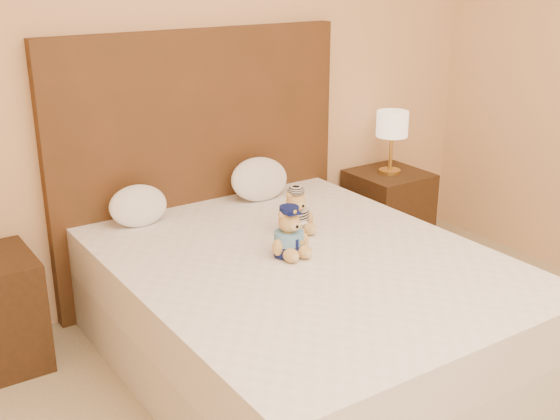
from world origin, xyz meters
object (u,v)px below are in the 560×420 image
(bed, at_px, (304,311))
(nightstand_right, at_px, (387,213))
(pillow_left, at_px, (138,204))
(teddy_police, at_px, (289,231))
(teddy_prisoner, at_px, (296,211))
(pillow_right, at_px, (259,177))
(lamp, at_px, (392,127))

(bed, bearing_deg, nightstand_right, 32.62)
(bed, height_order, nightstand_right, same)
(nightstand_right, bearing_deg, pillow_left, 178.99)
(teddy_police, bearing_deg, pillow_left, 116.60)
(bed, bearing_deg, pillow_left, 118.94)
(teddy_prisoner, distance_m, pillow_left, 0.82)
(pillow_right, bearing_deg, pillow_left, 180.00)
(lamp, xyz_separation_m, pillow_left, (-1.71, 0.03, -0.19))
(teddy_police, height_order, teddy_prisoner, teddy_police)
(teddy_prisoner, xyz_separation_m, pillow_left, (-0.61, 0.55, -0.00))
(lamp, distance_m, teddy_police, 1.50)
(teddy_prisoner, height_order, pillow_left, teddy_prisoner)
(teddy_prisoner, distance_m, pillow_right, 0.56)
(bed, distance_m, pillow_left, 1.02)
(teddy_prisoner, bearing_deg, pillow_right, 75.85)
(pillow_right, bearing_deg, teddy_police, -112.82)
(nightstand_right, xyz_separation_m, teddy_police, (-1.29, -0.74, 0.39))
(bed, bearing_deg, pillow_right, 71.42)
(teddy_prisoner, bearing_deg, teddy_police, -131.98)
(lamp, relative_size, pillow_right, 1.10)
(bed, distance_m, teddy_prisoner, 0.50)
(pillow_left, bearing_deg, teddy_police, -61.60)
(nightstand_right, bearing_deg, teddy_prisoner, -154.84)
(bed, xyz_separation_m, pillow_left, (-0.46, 0.83, 0.39))
(teddy_police, bearing_deg, nightstand_right, 27.89)
(nightstand_right, xyz_separation_m, teddy_prisoner, (-1.10, -0.52, 0.39))
(nightstand_right, xyz_separation_m, lamp, (-0.00, 0.00, 0.57))
(nightstand_right, relative_size, teddy_prisoner, 2.44)
(teddy_prisoner, bearing_deg, pillow_left, 137.22)
(pillow_right, bearing_deg, bed, -108.58)
(bed, height_order, lamp, lamp)
(teddy_prisoner, bearing_deg, bed, -118.53)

